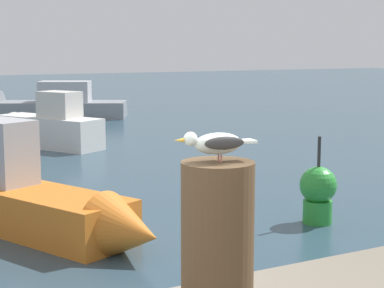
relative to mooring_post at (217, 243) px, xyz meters
The scene contains 6 objects.
mooring_post is the anchor object (origin of this frame).
seagull 0.47m from the mooring_post, behind, with size 0.39×0.18×0.14m.
boat_orange 6.67m from the mooring_post, 82.98° to the left, with size 2.74×4.68×1.70m.
boat_white 14.91m from the mooring_post, 77.76° to the left, with size 2.58×3.73×1.50m.
boat_grey 22.25m from the mooring_post, 77.24° to the left, with size 6.08×4.13×1.75m.
channel_buoy 6.94m from the mooring_post, 46.51° to the left, with size 0.56×0.56×1.33m.
Camera 1 is at (-0.50, -3.00, 2.64)m, focal length 60.53 mm.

